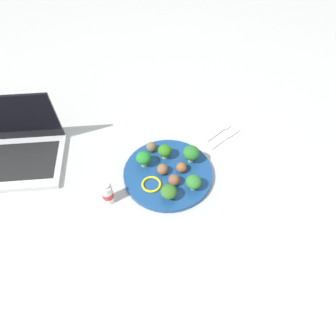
% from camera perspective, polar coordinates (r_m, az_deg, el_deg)
% --- Properties ---
extents(ground_plane, '(4.00, 4.00, 0.00)m').
position_cam_1_polar(ground_plane, '(1.01, 0.00, -1.27)').
color(ground_plane, '#B2B2AD').
extents(plate, '(0.28, 0.28, 0.02)m').
position_cam_1_polar(plate, '(1.01, 0.00, -1.00)').
color(plate, navy).
rests_on(plate, ground_plane).
extents(broccoli_floret_front_left, '(0.05, 0.05, 0.05)m').
position_cam_1_polar(broccoli_floret_front_left, '(0.92, 0.11, -4.25)').
color(broccoli_floret_front_left, '#A8C36B').
rests_on(broccoli_floret_front_left, plate).
extents(broccoli_floret_center, '(0.05, 0.05, 0.06)m').
position_cam_1_polar(broccoli_floret_center, '(1.01, 4.13, 2.67)').
color(broccoli_floret_center, '#ABC975').
rests_on(broccoli_floret_center, plate).
extents(broccoli_floret_mid_left, '(0.04, 0.04, 0.05)m').
position_cam_1_polar(broccoli_floret_mid_left, '(1.02, -0.60, 3.07)').
color(broccoli_floret_mid_left, '#AACE67').
rests_on(broccoli_floret_mid_left, plate).
extents(broccoli_floret_front_right, '(0.05, 0.05, 0.05)m').
position_cam_1_polar(broccoli_floret_front_right, '(0.94, 4.54, -2.50)').
color(broccoli_floret_front_right, '#ACCC67').
rests_on(broccoli_floret_front_right, plate).
extents(broccoli_floret_back_right, '(0.05, 0.05, 0.05)m').
position_cam_1_polar(broccoli_floret_back_right, '(1.00, -4.39, 1.76)').
color(broccoli_floret_back_right, '#9CBF67').
rests_on(broccoli_floret_back_right, plate).
extents(meatball_near_rim, '(0.03, 0.03, 0.03)m').
position_cam_1_polar(meatball_near_rim, '(0.99, 2.40, 0.08)').
color(meatball_near_rim, brown).
rests_on(meatball_near_rim, plate).
extents(meatball_back_left, '(0.03, 0.03, 0.03)m').
position_cam_1_polar(meatball_back_left, '(1.05, -3.00, 3.74)').
color(meatball_back_left, brown).
rests_on(meatball_back_left, plate).
extents(meatball_center, '(0.04, 0.04, 0.04)m').
position_cam_1_polar(meatball_center, '(0.96, 1.07, -2.17)').
color(meatball_center, brown).
rests_on(meatball_center, plate).
extents(meatball_mid_left, '(0.03, 0.03, 0.03)m').
position_cam_1_polar(meatball_mid_left, '(0.99, -0.99, -0.23)').
color(meatball_mid_left, brown).
rests_on(meatball_mid_left, plate).
extents(pepper_ring_front_right, '(0.07, 0.07, 0.01)m').
position_cam_1_polar(pepper_ring_front_right, '(0.97, -2.97, -2.91)').
color(pepper_ring_front_right, yellow).
rests_on(pepper_ring_front_right, plate).
extents(napkin, '(0.17, 0.13, 0.01)m').
position_cam_1_polar(napkin, '(1.14, 9.44, 5.59)').
color(napkin, white).
rests_on(napkin, ground_plane).
extents(fork, '(0.12, 0.02, 0.01)m').
position_cam_1_polar(fork, '(1.15, 9.10, 6.46)').
color(fork, silver).
rests_on(fork, napkin).
extents(knife, '(0.15, 0.02, 0.01)m').
position_cam_1_polar(knife, '(1.13, 10.35, 5.42)').
color(knife, silver).
rests_on(knife, napkin).
extents(yogurt_bottle, '(0.03, 0.03, 0.08)m').
position_cam_1_polar(yogurt_bottle, '(0.95, -10.73, -4.47)').
color(yogurt_bottle, white).
rests_on(yogurt_bottle, ground_plane).
extents(laptop, '(0.39, 0.37, 0.21)m').
position_cam_1_polar(laptop, '(1.15, -26.19, 2.84)').
color(laptop, silver).
rests_on(laptop, ground_plane).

